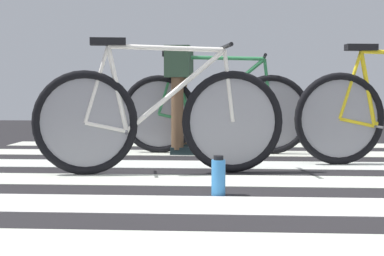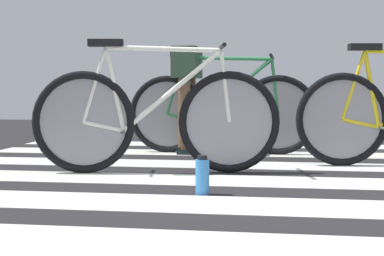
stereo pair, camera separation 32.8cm
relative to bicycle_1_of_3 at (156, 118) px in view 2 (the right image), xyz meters
The scene contains 6 objects.
ground 0.97m from the bicycle_1_of_3, 38.32° to the right, with size 18.00×14.00×0.02m.
crosswalk_markings 1.04m from the bicycle_1_of_3, 42.88° to the right, with size 5.46×5.77×0.00m.
bicycle_1_of_3 is the anchor object (origin of this frame).
bicycle_3_of_3 1.28m from the bicycle_1_of_3, 74.22° to the left, with size 1.74×0.52×0.93m.
cyclist_3_of_3 1.27m from the bicycle_1_of_3, 88.23° to the left, with size 0.33×0.42×0.97m.
water_bottle 0.91m from the bicycle_1_of_3, 61.06° to the right, with size 0.08×0.08×0.22m.
Camera 2 is at (0.09, -3.24, 0.61)m, focal length 51.77 mm.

